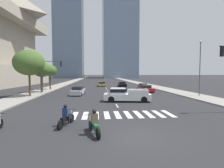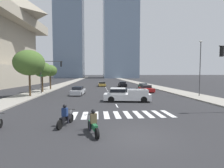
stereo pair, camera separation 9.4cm
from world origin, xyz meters
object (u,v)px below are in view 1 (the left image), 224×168
Objects in this scene: sedan_black_4 at (122,84)px; traffic_signal_far at (49,70)px; pickup_truck at (125,95)px; street_lamp_east at (200,65)px; sedan_silver_0 at (78,91)px; street_tree_second at (42,70)px; sedan_green_2 at (143,86)px; sedan_gold_3 at (102,84)px; sedan_silver_5 at (131,93)px; sedan_red_1 at (146,89)px; street_tree_third at (50,71)px; motorcycle_trailing at (94,124)px; motorcycle_lead at (66,117)px; street_tree_nearest at (29,63)px.

sedan_black_4 is 21.47m from traffic_signal_far.
street_lamp_east is (11.82, 3.19, 4.02)m from pickup_truck.
street_tree_second reaches higher than sedan_silver_0.
sedan_green_2 is 0.96× the size of sedan_black_4.
sedan_silver_0 is 19.28m from street_lamp_east.
sedan_black_4 is 0.83× the size of traffic_signal_far.
sedan_black_4 is at bearing 45.26° from traffic_signal_far.
traffic_signal_far is at bearing -29.98° from pickup_truck.
pickup_truck is 1.03× the size of traffic_signal_far.
pickup_truck reaches higher than sedan_gold_3.
sedan_black_4 is at bearing 112.35° from street_lamp_east.
sedan_green_2 is 15.59m from street_lamp_east.
sedan_gold_3 is 0.99× the size of sedan_silver_5.
sedan_red_1 is 0.83× the size of traffic_signal_far.
sedan_gold_3 is 0.90× the size of street_tree_third.
motorcycle_trailing is 21.67m from street_lamp_east.
traffic_signal_far is (-5.07, 1.75, 3.47)m from sedan_silver_0.
motorcycle_lead is 16.80m from sedan_silver_0.
traffic_signal_far is (-6.08, 18.51, 3.51)m from motorcycle_lead.
sedan_red_1 is (12.48, 3.62, -0.02)m from sedan_silver_0.
sedan_silver_5 is 0.86× the size of street_tree_second.
street_lamp_east is 28.40m from street_tree_third.
street_tree_nearest is 1.31× the size of street_tree_third.
traffic_signal_far is at bearing 65.40° from street_tree_nearest.
motorcycle_trailing is at bearing -21.29° from sedan_silver_5.
sedan_gold_3 is 0.81× the size of traffic_signal_far.
sedan_black_4 is at bearing 2.26° from motorcycle_lead.
pickup_truck is at bearing -16.59° from sedan_green_2.
motorcycle_lead is 0.98× the size of motorcycle_trailing.
sedan_silver_5 is (-4.38, -6.97, -0.01)m from sedan_red_1.
sedan_silver_0 is 8.38m from street_tree_nearest.
motorcycle_lead is 0.46× the size of sedan_silver_5.
sedan_red_1 reaches higher than sedan_silver_5.
sedan_silver_5 is at bearing -16.76° from sedan_green_2.
sedan_gold_3 is 22.29m from sedan_silver_5.
pickup_truck is 1.27× the size of sedan_silver_5.
sedan_silver_0 is 12.99m from sedan_red_1.
street_lamp_east is (15.50, 14.53, 4.25)m from motorcycle_trailing.
sedan_green_2 is at bearing 167.20° from sedan_red_1.
street_tree_nearest is (-11.25, -20.69, 4.49)m from sedan_gold_3.
sedan_silver_0 is 0.80× the size of traffic_signal_far.
sedan_black_4 is 0.88× the size of street_tree_second.
street_tree_nearest is (-7.82, 14.71, 4.48)m from motorcycle_lead.
street_tree_second is 5.36m from street_tree_third.
sedan_gold_3 is at bearing 121.67° from street_lamp_east.
sedan_red_1 is 13.44m from sedan_black_4.
sedan_silver_5 is 11.15m from street_lamp_east.
sedan_black_4 is at bearing -109.96° from sedan_gold_3.
street_tree_nearest is 5.84m from street_tree_second.
sedan_black_4 is (3.27, 23.98, -0.21)m from pickup_truck.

